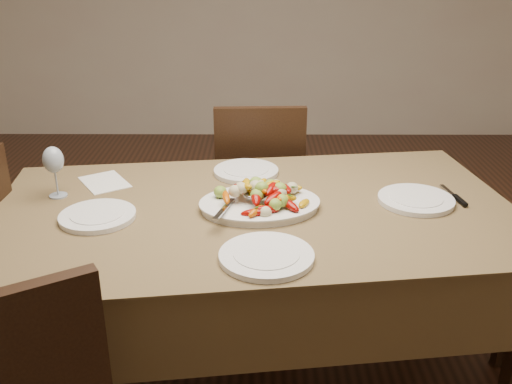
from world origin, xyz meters
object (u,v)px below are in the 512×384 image
at_px(chair_far, 259,188).
at_px(plate_right, 416,200).
at_px(plate_far, 246,171).
at_px(plate_near, 266,256).
at_px(plate_left, 98,216).
at_px(serving_platter, 260,206).
at_px(wine_glass, 55,171).
at_px(dining_table, 256,298).

xyz_separation_m(chair_far, plate_right, (0.57, -0.80, 0.29)).
relative_size(plate_far, plate_near, 0.93).
bearing_deg(plate_left, serving_platter, 8.53).
relative_size(plate_far, wine_glass, 1.28).
xyz_separation_m(dining_table, chair_far, (0.01, 0.85, 0.10)).
height_order(plate_far, wine_glass, wine_glass).
distance_m(plate_left, wine_glass, 0.29).
xyz_separation_m(dining_table, plate_far, (-0.04, 0.34, 0.39)).
relative_size(serving_platter, plate_far, 1.57).
distance_m(serving_platter, plate_far, 0.35).
height_order(serving_platter, plate_left, serving_platter).
bearing_deg(plate_left, dining_table, 9.36).
height_order(chair_far, plate_left, chair_far).
height_order(dining_table, chair_far, chair_far).
height_order(dining_table, wine_glass, wine_glass).
bearing_deg(wine_glass, chair_far, 45.35).
bearing_deg(chair_far, plate_right, 123.36).
distance_m(plate_right, plate_far, 0.68).
relative_size(chair_far, plate_near, 3.35).
height_order(dining_table, plate_far, plate_far).
xyz_separation_m(plate_right, plate_near, (-0.55, -0.41, 0.00)).
xyz_separation_m(chair_far, plate_far, (-0.05, -0.52, 0.29)).
distance_m(plate_left, plate_near, 0.63).
height_order(dining_table, plate_near, plate_near).
xyz_separation_m(dining_table, plate_near, (0.03, -0.36, 0.39)).
xyz_separation_m(plate_left, plate_near, (0.57, -0.27, 0.00)).
height_order(plate_far, plate_near, same).
relative_size(serving_platter, plate_near, 1.46).
xyz_separation_m(serving_platter, plate_far, (-0.06, 0.34, -0.00)).
xyz_separation_m(plate_near, wine_glass, (-0.77, 0.46, 0.09)).
distance_m(chair_far, plate_near, 1.25).
height_order(chair_far, plate_right, chair_far).
distance_m(chair_far, plate_far, 0.59).
relative_size(plate_left, plate_far, 0.98).
xyz_separation_m(plate_left, wine_glass, (-0.20, 0.19, 0.09)).
bearing_deg(plate_near, wine_glass, 149.02).
xyz_separation_m(plate_far, plate_near, (0.07, -0.70, 0.00)).
relative_size(plate_right, plate_far, 1.03).
bearing_deg(plate_far, chair_far, 84.38).
xyz_separation_m(plate_far, wine_glass, (-0.69, -0.24, 0.09)).
bearing_deg(plate_left, plate_far, 40.63).
bearing_deg(chair_far, plate_far, 82.23).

